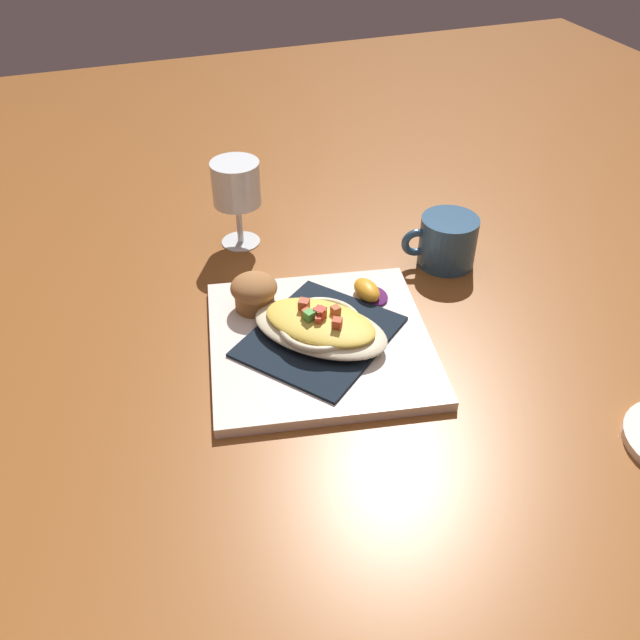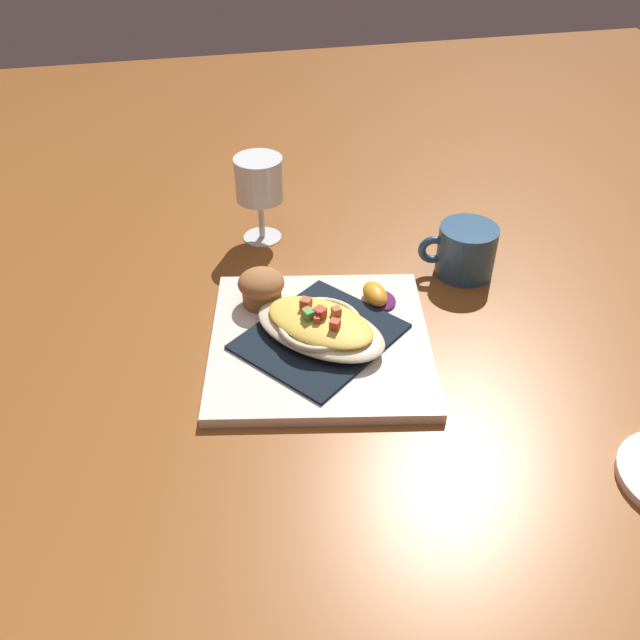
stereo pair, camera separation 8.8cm
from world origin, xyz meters
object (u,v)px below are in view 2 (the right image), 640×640
object	(u,v)px
muffin	(261,287)
coffee_mug	(465,253)
gratin_dish	(320,326)
orange_garnish	(377,295)
stemmed_glass	(259,184)
square_plate	(320,342)

from	to	relation	value
muffin	coffee_mug	bearing A→B (deg)	-84.14
gratin_dish	muffin	world-z (taller)	muffin
orange_garnish	stemmed_glass	size ratio (longest dim) A/B	0.42
square_plate	orange_garnish	world-z (taller)	orange_garnish
muffin	orange_garnish	xyz separation A→B (m)	(-0.03, -0.16, -0.02)
square_plate	coffee_mug	xyz separation A→B (m)	(0.13, -0.25, 0.03)
square_plate	coffee_mug	world-z (taller)	coffee_mug
muffin	orange_garnish	size ratio (longest dim) A/B	1.11
coffee_mug	gratin_dish	bearing A→B (deg)	116.51
muffin	stemmed_glass	distance (m)	0.21
coffee_mug	stemmed_glass	bearing A→B (deg)	60.02
square_plate	stemmed_glass	distance (m)	0.31
gratin_dish	muffin	distance (m)	0.11
orange_garnish	square_plate	bearing A→B (deg)	123.33
gratin_dish	orange_garnish	size ratio (longest dim) A/B	3.54
orange_garnish	muffin	bearing A→B (deg)	79.17
stemmed_glass	coffee_mug	bearing A→B (deg)	-119.98
gratin_dish	muffin	size ratio (longest dim) A/B	3.20
square_plate	coffee_mug	size ratio (longest dim) A/B	2.47
gratin_dish	orange_garnish	distance (m)	0.12
stemmed_glass	muffin	bearing A→B (deg)	171.93
muffin	coffee_mug	xyz separation A→B (m)	(0.03, -0.32, -0.01)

